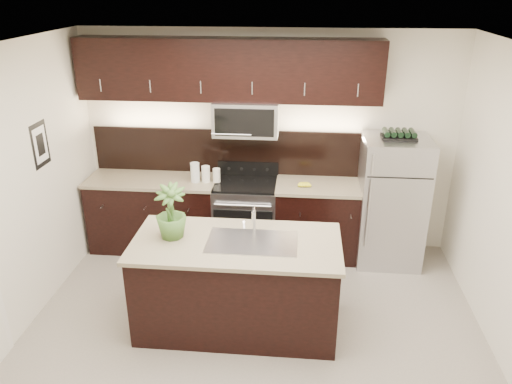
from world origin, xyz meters
TOP-DOWN VIEW (x-y plane):
  - ground at (0.00, 0.00)m, footprint 4.50×4.50m
  - room_walls at (-0.11, -0.04)m, footprint 4.52×4.02m
  - counter_run at (-0.46, 1.69)m, footprint 3.51×0.65m
  - upper_fixtures at (-0.43, 1.84)m, footprint 3.49×0.40m
  - island at (-0.17, 0.20)m, footprint 1.96×0.96m
  - sink_faucet at (-0.02, 0.21)m, footprint 0.84×0.50m
  - refrigerator at (1.49, 1.63)m, footprint 0.75×0.68m
  - wine_rack at (1.49, 1.63)m, footprint 0.38×0.24m
  - plant at (-0.79, 0.24)m, footprint 0.32×0.32m
  - canisters at (-0.76, 1.65)m, footprint 0.36×0.12m
  - french_press at (1.17, 1.64)m, footprint 0.10×0.10m
  - bananas at (0.41, 1.61)m, footprint 0.18×0.14m

SIDE VIEW (x-z plane):
  - ground at x=0.00m, z-range 0.00..0.00m
  - counter_run at x=-0.46m, z-range 0.00..0.94m
  - island at x=-0.17m, z-range 0.00..0.94m
  - refrigerator at x=1.49m, z-range 0.00..1.55m
  - sink_faucet at x=-0.02m, z-range 0.81..1.10m
  - bananas at x=0.41m, z-range 0.94..0.99m
  - canisters at x=-0.76m, z-range 0.93..1.16m
  - french_press at x=1.17m, z-range 0.90..1.20m
  - plant at x=-0.79m, z-range 0.94..1.46m
  - wine_rack at x=1.49m, z-range 1.55..1.64m
  - room_walls at x=-0.11m, z-range 0.34..3.05m
  - upper_fixtures at x=-0.43m, z-range 1.31..2.97m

